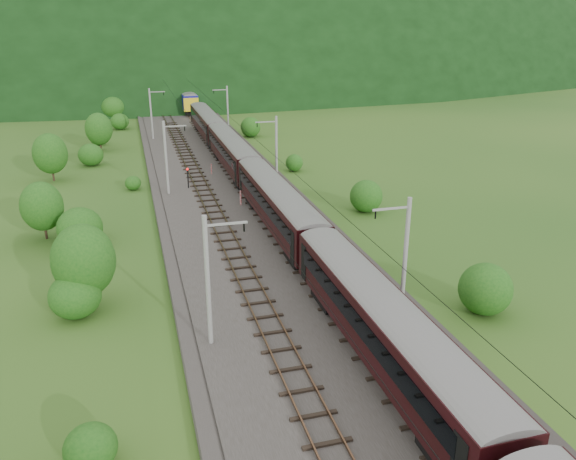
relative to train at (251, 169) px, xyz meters
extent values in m
plane|color=#245019|center=(-2.40, -28.09, -3.49)|extent=(600.00, 600.00, 0.00)
cube|color=#38332D|center=(-2.40, -18.09, -3.34)|extent=(14.00, 220.00, 0.30)
cube|color=brown|center=(-5.52, -18.09, -3.00)|extent=(0.08, 220.00, 0.15)
cube|color=brown|center=(-4.08, -18.09, -3.00)|extent=(0.08, 220.00, 0.15)
cube|color=black|center=(-4.80, -18.09, -3.13)|extent=(2.40, 220.00, 0.12)
cube|color=brown|center=(-0.72, -18.09, -3.00)|extent=(0.08, 220.00, 0.15)
cube|color=brown|center=(0.72, -18.09, -3.00)|extent=(0.08, 220.00, 0.15)
cube|color=black|center=(0.00, -18.09, -3.13)|extent=(2.40, 220.00, 0.12)
cylinder|color=gray|center=(-8.60, -28.09, 0.81)|extent=(0.28, 0.28, 8.00)
cube|color=gray|center=(-7.40, -28.09, 4.21)|extent=(2.40, 0.12, 0.12)
cylinder|color=black|center=(-6.40, -28.09, 3.91)|extent=(0.10, 0.10, 0.50)
cylinder|color=gray|center=(-8.60, 3.91, 0.81)|extent=(0.28, 0.28, 8.00)
cube|color=gray|center=(-7.40, 3.91, 4.21)|extent=(2.40, 0.12, 0.12)
cylinder|color=black|center=(-6.40, 3.91, 3.91)|extent=(0.10, 0.10, 0.50)
cylinder|color=gray|center=(-8.60, 35.91, 0.81)|extent=(0.28, 0.28, 8.00)
cube|color=gray|center=(-7.40, 35.91, 4.21)|extent=(2.40, 0.12, 0.12)
cylinder|color=black|center=(-6.40, 35.91, 3.91)|extent=(0.10, 0.10, 0.50)
cylinder|color=gray|center=(-8.60, 67.91, 0.81)|extent=(0.28, 0.28, 8.00)
cube|color=gray|center=(-7.40, 67.91, 4.21)|extent=(2.40, 0.12, 0.12)
cylinder|color=black|center=(-6.40, 67.91, 3.91)|extent=(0.10, 0.10, 0.50)
cylinder|color=gray|center=(-8.60, 99.91, 0.81)|extent=(0.28, 0.28, 8.00)
cube|color=gray|center=(-7.40, 99.91, 4.21)|extent=(2.40, 0.12, 0.12)
cylinder|color=black|center=(-6.40, 99.91, 3.91)|extent=(0.10, 0.10, 0.50)
cylinder|color=gray|center=(3.80, -28.09, 0.81)|extent=(0.28, 0.28, 8.00)
cube|color=gray|center=(2.60, -28.09, 4.21)|extent=(2.40, 0.12, 0.12)
cylinder|color=black|center=(1.60, -28.09, 3.91)|extent=(0.10, 0.10, 0.50)
cylinder|color=gray|center=(3.80, 3.91, 0.81)|extent=(0.28, 0.28, 8.00)
cube|color=gray|center=(2.60, 3.91, 4.21)|extent=(2.40, 0.12, 0.12)
cylinder|color=black|center=(1.60, 3.91, 3.91)|extent=(0.10, 0.10, 0.50)
cylinder|color=gray|center=(3.80, 35.91, 0.81)|extent=(0.28, 0.28, 8.00)
cube|color=gray|center=(2.60, 35.91, 4.21)|extent=(2.40, 0.12, 0.12)
cylinder|color=black|center=(1.60, 35.91, 3.91)|extent=(0.10, 0.10, 0.50)
cylinder|color=gray|center=(3.80, 67.91, 0.81)|extent=(0.28, 0.28, 8.00)
cube|color=gray|center=(2.60, 67.91, 4.21)|extent=(2.40, 0.12, 0.12)
cylinder|color=black|center=(1.60, 67.91, 3.91)|extent=(0.10, 0.10, 0.50)
cylinder|color=gray|center=(3.80, 99.91, 0.81)|extent=(0.28, 0.28, 8.00)
cube|color=gray|center=(2.60, 99.91, 4.21)|extent=(2.40, 0.12, 0.12)
cylinder|color=black|center=(1.60, 99.91, 3.91)|extent=(0.10, 0.10, 0.50)
cylinder|color=black|center=(-4.80, -18.09, 3.61)|extent=(0.03, 198.00, 0.03)
cylinder|color=black|center=(0.00, -18.09, 3.61)|extent=(0.03, 198.00, 0.03)
ellipsoid|color=black|center=(-2.40, 231.91, -3.49)|extent=(504.00, 360.00, 244.00)
cube|color=black|center=(0.00, -33.26, -0.56)|extent=(2.85, 21.64, 2.95)
cylinder|color=slate|center=(0.00, -33.26, 0.77)|extent=(2.85, 21.53, 2.85)
cube|color=black|center=(-1.45, -33.26, -0.21)|extent=(0.05, 19.04, 1.13)
cube|color=black|center=(1.45, -33.26, -0.21)|extent=(0.05, 19.04, 1.13)
cube|color=black|center=(0.00, -40.83, -2.48)|extent=(2.16, 3.15, 0.89)
cube|color=black|center=(0.00, -25.69, -2.48)|extent=(2.16, 3.15, 0.89)
cube|color=black|center=(0.00, -10.96, -0.56)|extent=(2.85, 21.64, 2.95)
cylinder|color=slate|center=(0.00, -10.96, 0.77)|extent=(2.85, 21.53, 2.85)
cube|color=black|center=(-1.45, -10.96, -0.21)|extent=(0.05, 19.04, 1.13)
cube|color=black|center=(1.45, -10.96, -0.21)|extent=(0.05, 19.04, 1.13)
cube|color=black|center=(0.00, -18.53, -2.48)|extent=(2.16, 3.15, 0.89)
cube|color=black|center=(0.00, -3.38, -2.48)|extent=(2.16, 3.15, 0.89)
cube|color=black|center=(0.00, 11.35, -0.56)|extent=(2.85, 21.64, 2.95)
cylinder|color=slate|center=(0.00, 11.35, 0.77)|extent=(2.85, 21.53, 2.85)
cube|color=black|center=(-1.45, 11.35, -0.21)|extent=(0.05, 19.04, 1.13)
cube|color=black|center=(1.45, 11.35, -0.21)|extent=(0.05, 19.04, 1.13)
cube|color=black|center=(0.00, 3.78, -2.48)|extent=(2.16, 3.15, 0.89)
cube|color=black|center=(0.00, 18.92, -2.48)|extent=(2.16, 3.15, 0.89)
cube|color=black|center=(0.00, 33.65, -0.56)|extent=(2.85, 21.64, 2.95)
cylinder|color=slate|center=(0.00, 33.65, 0.77)|extent=(2.85, 21.53, 2.85)
cube|color=black|center=(-1.45, 33.65, -0.21)|extent=(0.05, 19.04, 1.13)
cube|color=black|center=(1.45, 33.65, -0.21)|extent=(0.05, 19.04, 1.13)
cube|color=black|center=(0.00, 26.08, -2.48)|extent=(2.16, 3.15, 0.89)
cube|color=black|center=(0.00, 41.23, -2.48)|extent=(2.16, 3.15, 0.89)
cube|color=#13149C|center=(0.00, 64.81, -0.56)|extent=(2.85, 17.70, 2.95)
cylinder|color=slate|center=(0.00, 64.81, 0.77)|extent=(2.85, 17.62, 2.85)
cube|color=black|center=(-1.45, 64.81, -0.21)|extent=(0.05, 15.58, 1.13)
cube|color=black|center=(1.45, 64.81, -0.21)|extent=(0.05, 15.58, 1.13)
cube|color=black|center=(0.00, 58.62, -2.48)|extent=(2.16, 3.15, 0.89)
cube|color=black|center=(0.00, 71.01, -2.48)|extent=(2.16, 3.15, 0.89)
cube|color=yellow|center=(0.00, 73.46, -0.76)|extent=(2.91, 0.50, 2.66)
cube|color=yellow|center=(0.00, 56.16, -0.76)|extent=(2.91, 0.50, 2.66)
cube|color=black|center=(0.00, 67.81, 1.46)|extent=(0.08, 1.60, 0.89)
cylinder|color=red|center=(-2.78, 10.89, -2.54)|extent=(0.14, 0.14, 1.31)
cylinder|color=red|center=(-1.69, -2.34, -2.43)|extent=(0.16, 0.16, 1.52)
cylinder|color=black|center=(-6.24, 5.47, -2.12)|extent=(0.15, 0.15, 2.15)
sphere|color=red|center=(-6.24, 5.47, -0.99)|extent=(0.26, 0.26, 0.26)
ellipsoid|color=#1D5316|center=(-14.98, -36.28, -2.46)|extent=(2.30, 2.30, 2.07)
ellipsoid|color=#1D5316|center=(-16.53, -22.02, -1.99)|extent=(3.35, 3.35, 3.01)
ellipsoid|color=#1D5316|center=(-16.99, -9.10, -1.78)|extent=(3.81, 3.81, 3.43)
ellipsoid|color=#1D5316|center=(-12.32, 7.43, -2.67)|extent=(1.82, 1.82, 1.63)
ellipsoid|color=#1D5316|center=(-17.46, 20.87, -2.01)|extent=(3.29, 3.29, 2.96)
ellipsoid|color=#1D5316|center=(-17.07, 34.54, -2.43)|extent=(2.37, 2.37, 2.13)
ellipsoid|color=#1D5316|center=(-13.73, 47.52, -2.06)|extent=(3.18, 3.18, 2.86)
ellipsoid|color=#1D5316|center=(-14.90, 60.98, -1.39)|extent=(4.68, 4.68, 4.21)
cylinder|color=black|center=(-15.82, -20.89, -1.88)|extent=(0.24, 0.24, 3.22)
ellipsoid|color=#1D5316|center=(-15.82, -20.89, -0.04)|extent=(4.15, 4.15, 4.97)
cylinder|color=black|center=(-20.14, -6.41, -2.07)|extent=(0.24, 0.24, 2.84)
ellipsoid|color=#1D5316|center=(-20.14, -6.41, -0.44)|extent=(3.66, 3.66, 4.39)
cylinder|color=black|center=(-21.57, 14.09, -1.92)|extent=(0.24, 0.24, 3.15)
ellipsoid|color=#1D5316|center=(-21.57, 14.09, -0.12)|extent=(4.05, 4.05, 4.86)
cylinder|color=black|center=(-16.54, 30.05, -1.96)|extent=(0.24, 0.24, 3.07)
ellipsoid|color=#1D5316|center=(-16.54, 30.05, -0.21)|extent=(3.94, 3.94, 4.73)
ellipsoid|color=#1D5316|center=(9.44, -28.82, -1.92)|extent=(3.50, 3.50, 3.15)
ellipsoid|color=#1D5316|center=(10.27, -7.11, -2.00)|extent=(3.31, 3.31, 2.98)
ellipsoid|color=#1D5316|center=(7.89, 10.63, -2.49)|extent=(2.22, 2.22, 2.00)
ellipsoid|color=#1D5316|center=(7.28, 34.50, -2.00)|extent=(3.30, 3.30, 2.97)
camera|label=1|loc=(-12.02, -57.18, 14.79)|focal=35.00mm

